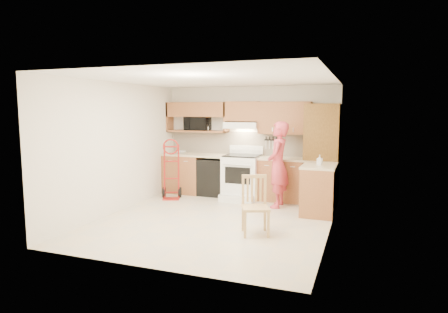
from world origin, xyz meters
The scene contains 28 objects.
floor centered at (0.00, 0.00, -0.01)m, with size 4.00×4.50×0.02m, color beige.
ceiling centered at (0.00, 0.00, 2.51)m, with size 4.00×4.50×0.02m, color white.
wall_back centered at (0.00, 2.26, 1.25)m, with size 4.00×0.02×2.50m, color beige.
wall_front centered at (0.00, -2.26, 1.25)m, with size 4.00×0.02×2.50m, color beige.
wall_left centered at (-2.01, 0.00, 1.25)m, with size 0.02×4.50×2.50m, color beige.
wall_right centered at (2.01, 0.00, 1.25)m, with size 0.02×4.50×2.50m, color beige.
backsplash centered at (0.00, 2.23, 1.20)m, with size 3.92×0.03×0.55m, color beige.
lower_cab_left centered at (-1.55, 1.95, 0.45)m, with size 0.90×0.60×0.90m, color #A35E36.
dishwasher centered at (-0.80, 1.95, 0.42)m, with size 0.60×0.60×0.85m, color black.
lower_cab_right centered at (0.83, 1.95, 0.45)m, with size 1.14×0.60×0.90m, color #A35E36.
countertop_left centered at (-1.25, 1.95, 0.92)m, with size 1.50×0.63×0.04m, color #C2B08D.
countertop_right centered at (0.83, 1.95, 0.92)m, with size 1.14×0.63×0.04m, color #C2B08D.
cab_return_right centered at (1.70, 1.15, 0.45)m, with size 0.60×1.00×0.90m, color #A35E36.
countertop_return centered at (1.70, 1.15, 0.92)m, with size 0.63×1.00×0.04m, color #C2B08D.
pantry_tall centered at (1.65, 1.95, 1.05)m, with size 0.70×0.60×2.10m, color brown.
upper_cab_left centered at (-1.25, 2.08, 1.98)m, with size 1.50×0.33×0.34m, color #A35E36.
upper_shelf_mw centered at (-1.25, 2.08, 1.47)m, with size 1.50×0.33×0.04m, color #A35E36.
upper_cab_center centered at (-0.12, 2.08, 1.94)m, with size 0.76×0.33×0.44m, color #A35E36.
upper_cab_right centered at (0.83, 2.08, 1.80)m, with size 1.14×0.33×0.70m, color #A35E36.
range_hood centered at (-0.12, 2.02, 1.63)m, with size 0.76×0.46×0.14m, color white.
knife_strip centered at (0.55, 2.21, 1.24)m, with size 0.40×0.05×0.29m, color black, non-canonical shape.
microwave centered at (-1.24, 2.08, 1.65)m, with size 0.58×0.39×0.32m, color black.
range centered at (-0.06, 1.77, 0.58)m, with size 0.79×1.04×1.16m, color white, non-canonical shape.
person centered at (0.86, 1.35, 0.87)m, with size 0.64×0.42×1.74m, color #C63C4A.
hand_truck centered at (-1.53, 1.26, 0.60)m, with size 0.47×0.43×1.20m, color maroon, non-canonical shape.
dining_chair centered at (0.90, -0.50, 0.47)m, with size 0.42×0.46×0.93m, color tan, non-canonical shape.
soap_bottle centered at (1.70, 1.11, 1.04)m, with size 0.09×0.09×0.19m, color white.
bowl centered at (-1.64, 1.95, 0.97)m, with size 0.24×0.24×0.06m, color white.
Camera 1 is at (2.48, -6.29, 1.98)m, focal length 30.95 mm.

